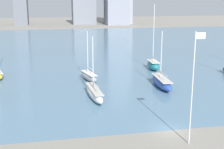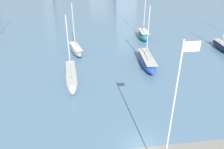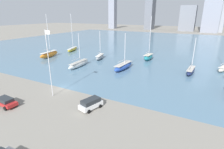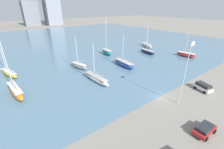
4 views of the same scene
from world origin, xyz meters
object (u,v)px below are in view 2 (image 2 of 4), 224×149
object	(u,v)px
sailboat_blue	(147,61)
sailboat_navy	(223,46)
sailboat_white	(71,76)
flag_pole	(172,118)
sailboat_teal	(144,35)
sailboat_gray	(76,49)

from	to	relation	value
sailboat_blue	sailboat_navy	bearing A→B (deg)	19.65
sailboat_blue	sailboat_white	bearing A→B (deg)	-159.76
flag_pole	sailboat_white	xyz separation A→B (m)	(-8.67, 19.58, -6.28)
sailboat_blue	sailboat_white	size ratio (longest dim) A/B	1.01
flag_pole	sailboat_teal	size ratio (longest dim) A/B	0.87
sailboat_blue	sailboat_white	distance (m)	14.46
sailboat_teal	sailboat_navy	bearing A→B (deg)	-28.41
sailboat_gray	sailboat_white	world-z (taller)	sailboat_white
sailboat_navy	sailboat_blue	world-z (taller)	sailboat_blue
sailboat_teal	sailboat_white	size ratio (longest dim) A/B	1.44
flag_pole	sailboat_blue	xyz separation A→B (m)	(5.16, 23.81, -6.20)
flag_pole	sailboat_teal	distance (m)	40.09
sailboat_teal	sailboat_blue	distance (m)	15.27
sailboat_gray	sailboat_white	bearing A→B (deg)	-106.93
sailboat_white	sailboat_gray	bearing A→B (deg)	83.21
sailboat_gray	sailboat_teal	distance (m)	18.06
flag_pole	sailboat_gray	distance (m)	33.17
sailboat_gray	sailboat_navy	xyz separation A→B (m)	(31.92, -2.26, -0.07)
sailboat_teal	sailboat_white	bearing A→B (deg)	-128.74
sailboat_teal	sailboat_blue	bearing A→B (deg)	-99.41
sailboat_navy	sailboat_blue	xyz separation A→B (m)	(-18.66, -5.49, 0.16)
sailboat_white	sailboat_teal	bearing A→B (deg)	44.08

